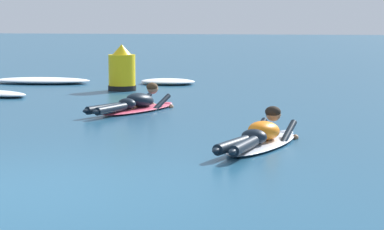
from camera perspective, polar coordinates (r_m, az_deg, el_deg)
name	(u,v)px	position (r m, az deg, el deg)	size (l,w,h in m)	color
ground_plane	(208,93)	(17.11, 1.23, 1.72)	(120.00, 120.00, 0.00)	navy
surfer_near	(260,137)	(9.93, 5.21, -1.67)	(1.07, 2.47, 0.54)	silver
surfer_far	(135,104)	(13.64, -4.33, 0.84)	(1.25, 2.43, 0.53)	#E54C66
whitewater_front	(42,81)	(19.87, -11.33, 2.58)	(2.63, 1.26, 0.16)	white
whitewater_back	(168,82)	(19.28, -1.84, 2.55)	(1.48, 1.14, 0.14)	white
channel_marker_buoy	(122,72)	(17.64, -5.35, 3.28)	(0.66, 0.66, 1.08)	yellow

